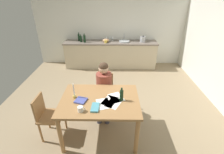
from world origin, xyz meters
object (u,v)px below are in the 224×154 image
at_px(coffee_mug, 81,109).
at_px(wine_glass_back_left, 106,37).
at_px(book_cookery, 81,100).
at_px(wine_glass_near_sink, 112,37).
at_px(wine_glass_by_kettle, 110,37).
at_px(teacup_on_counter, 106,42).
at_px(mixing_bowl, 106,40).
at_px(bottle_wine_red, 84,39).
at_px(sink_unit, 124,41).
at_px(bottle_vinegar, 81,39).
at_px(person_seated, 104,87).
at_px(candlestick, 74,94).
at_px(wine_bottle_on_table, 122,95).
at_px(dining_table, 100,104).
at_px(chair_at_table, 105,91).
at_px(book_magazine, 95,107).
at_px(stovetop_kettle, 143,39).
at_px(bottle_oil, 79,37).
at_px(chair_side_empty, 48,115).

height_order(coffee_mug, wine_glass_back_left, wine_glass_back_left).
distance_m(book_cookery, wine_glass_near_sink, 3.43).
xyz_separation_m(wine_glass_by_kettle, teacup_on_counter, (-0.13, -0.30, -0.06)).
bearing_deg(coffee_mug, mixing_bowl, 86.31).
bearing_deg(bottle_wine_red, sink_unit, 3.99).
xyz_separation_m(book_cookery, bottle_wine_red, (-0.44, 3.15, 0.22)).
xyz_separation_m(bottle_vinegar, wine_glass_by_kettle, (0.97, 0.18, 0.00)).
bearing_deg(person_seated, candlestick, -130.30).
relative_size(wine_bottle_on_table, sink_unit, 0.67).
xyz_separation_m(wine_glass_near_sink, wine_glass_by_kettle, (-0.09, 0.00, 0.00)).
height_order(dining_table, mixing_bowl, mixing_bowl).
bearing_deg(coffee_mug, candlestick, 115.62).
bearing_deg(book_cookery, wine_glass_by_kettle, 100.22).
distance_m(coffee_mug, wine_bottle_on_table, 0.70).
bearing_deg(mixing_bowl, wine_glass_near_sink, 37.39).
bearing_deg(bottle_wine_red, mixing_bowl, 5.77).
bearing_deg(book_cookery, mixing_bowl, 102.08).
bearing_deg(chair_at_table, person_seated, -91.36).
distance_m(chair_at_table, wine_bottle_on_table, 0.92).
bearing_deg(wine_glass_near_sink, chair_at_table, -93.13).
distance_m(person_seated, coffee_mug, 0.97).
distance_m(wine_glass_by_kettle, teacup_on_counter, 0.33).
bearing_deg(book_magazine, sink_unit, 80.96).
bearing_deg(candlestick, stovetop_kettle, 62.41).
bearing_deg(book_magazine, dining_table, 78.95).
xyz_separation_m(coffee_mug, bottle_oil, (-0.71, 3.60, 0.19)).
height_order(dining_table, teacup_on_counter, teacup_on_counter).
relative_size(wine_bottle_on_table, teacup_on_counter, 1.98).
bearing_deg(bottle_wine_red, chair_side_empty, -93.26).
bearing_deg(coffee_mug, teacup_on_counter, 86.17).
relative_size(dining_table, sink_unit, 3.73).
height_order(chair_at_table, wine_bottle_on_table, wine_bottle_on_table).
xyz_separation_m(wine_bottle_on_table, mixing_bowl, (-0.41, 3.18, 0.06)).
distance_m(wine_bottle_on_table, bottle_oil, 3.57).
xyz_separation_m(bottle_wine_red, mixing_bowl, (0.71, 0.07, -0.07)).
xyz_separation_m(person_seated, wine_bottle_on_table, (0.34, -0.61, 0.21)).
bearing_deg(sink_unit, candlestick, -107.93).
relative_size(person_seated, stovetop_kettle, 5.43).
distance_m(book_magazine, wine_glass_by_kettle, 3.58).
bearing_deg(bottle_wine_red, candlestick, -84.08).
height_order(chair_side_empty, sink_unit, sink_unit).
bearing_deg(wine_glass_back_left, chair_at_table, -88.36).
xyz_separation_m(bottle_oil, bottle_vinegar, (0.09, -0.13, -0.02)).
relative_size(wine_glass_back_left, teacup_on_counter, 1.26).
bearing_deg(bottle_wine_red, wine_glass_near_sink, 14.41).
distance_m(bottle_wine_red, mixing_bowl, 0.72).
bearing_deg(stovetop_kettle, sink_unit, 179.62).
relative_size(wine_bottle_on_table, wine_glass_by_kettle, 1.57).
bearing_deg(teacup_on_counter, mixing_bowl, 89.90).
relative_size(candlestick, book_cookery, 1.54).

